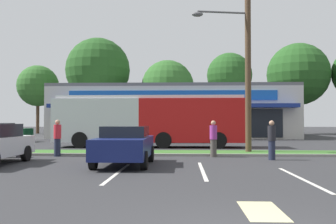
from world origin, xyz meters
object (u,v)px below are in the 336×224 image
object	(u,v)px
utility_pole	(245,49)
pedestrian_mid	(57,138)
pedestrian_by_pole	(272,140)
car_3	(183,133)
car_1	(125,145)
bus_stop_bench	(5,146)
car_0	(0,132)
pedestrian_near_bench	(213,139)
city_bus	(150,119)

from	to	relation	value
utility_pole	pedestrian_mid	xyz separation A→B (m)	(-9.01, -1.69, -4.43)
utility_pole	pedestrian_by_pole	bearing A→B (deg)	-78.25
car_3	car_1	bearing A→B (deg)	-97.90
car_1	pedestrian_mid	world-z (taller)	pedestrian_mid
bus_stop_bench	utility_pole	bearing A→B (deg)	-167.94
utility_pole	car_0	xyz separation A→B (m)	(-17.83, 10.85, -4.50)
car_1	bus_stop_bench	bearing A→B (deg)	-115.47
utility_pole	pedestrian_mid	world-z (taller)	utility_pole
car_1	pedestrian_mid	xyz separation A→B (m)	(-3.70, 3.50, 0.10)
car_3	pedestrian_mid	bearing A→B (deg)	-115.76
pedestrian_near_bench	pedestrian_by_pole	world-z (taller)	same
city_bus	pedestrian_by_pole	world-z (taller)	city_bus
bus_stop_bench	car_1	xyz separation A→B (m)	(5.88, -2.80, 0.26)
utility_pole	car_0	world-z (taller)	utility_pole
city_bus	car_0	xyz separation A→B (m)	(-12.60, 5.90, -0.97)
bus_stop_bench	pedestrian_mid	distance (m)	2.32
car_1	pedestrian_by_pole	size ratio (longest dim) A/B	2.53
car_0	pedestrian_by_pole	xyz separation A→B (m)	(18.45, -13.83, 0.05)
bus_stop_bench	pedestrian_by_pole	world-z (taller)	pedestrian_by_pole
utility_pole	car_3	bearing A→B (deg)	106.60
city_bus	car_0	bearing A→B (deg)	-24.53
bus_stop_bench	pedestrian_mid	world-z (taller)	pedestrian_mid
pedestrian_mid	utility_pole	bearing A→B (deg)	96.76
bus_stop_bench	pedestrian_near_bench	xyz separation A→B (m)	(9.44, 0.69, 0.34)
utility_pole	car_3	xyz separation A→B (m)	(-3.13, 10.50, -4.51)
city_bus	pedestrian_by_pole	xyz separation A→B (m)	(5.84, -7.93, -0.92)
car_3	pedestrian_near_bench	bearing A→B (deg)	-83.54
bus_stop_bench	car_3	xyz separation A→B (m)	(8.06, 12.89, 0.27)
utility_pole	pedestrian_near_bench	world-z (taller)	utility_pole
car_1	car_0	bearing A→B (deg)	-142.03
pedestrian_by_pole	pedestrian_mid	size ratio (longest dim) A/B	0.98
utility_pole	car_3	distance (m)	11.85
city_bus	car_3	size ratio (longest dim) A/B	2.63
pedestrian_mid	car_0	bearing A→B (deg)	-148.74
pedestrian_near_bench	pedestrian_mid	bearing A→B (deg)	-108.08
pedestrian_by_pole	car_0	bearing A→B (deg)	173.46
car_1	pedestrian_near_bench	size ratio (longest dim) A/B	2.53
car_0	car_3	bearing A→B (deg)	-1.38
utility_pole	bus_stop_bench	xyz separation A→B (m)	(-11.19, -2.39, -4.79)
utility_pole	bus_stop_bench	distance (m)	12.40
car_1	pedestrian_by_pole	xyz separation A→B (m)	(5.93, 2.22, 0.08)
utility_pole	bus_stop_bench	world-z (taller)	utility_pole
city_bus	pedestrian_near_bench	size ratio (longest dim) A/B	7.23
car_0	pedestrian_mid	size ratio (longest dim) A/B	2.70
city_bus	pedestrian_mid	distance (m)	7.70
car_3	pedestrian_mid	xyz separation A→B (m)	(-5.88, -12.19, 0.08)
pedestrian_mid	bus_stop_bench	bearing A→B (deg)	-76.00
car_3	utility_pole	bearing A→B (deg)	-73.40
bus_stop_bench	car_1	world-z (taller)	car_1
car_1	utility_pole	bearing A→B (deg)	134.38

